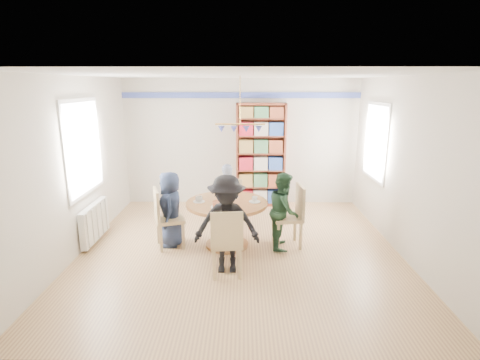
{
  "coord_description": "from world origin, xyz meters",
  "views": [
    {
      "loc": [
        0.06,
        -5.53,
        2.57
      ],
      "look_at": [
        0.0,
        0.4,
        1.05
      ],
      "focal_mm": 28.0,
      "sensor_mm": 36.0,
      "label": 1
    }
  ],
  "objects_px": {
    "chair_near": "(227,240)",
    "person_far": "(227,195)",
    "chair_left": "(165,216)",
    "person_near": "(227,224)",
    "chair_far": "(231,200)",
    "person_right": "(284,210)",
    "bookshelf": "(261,156)",
    "dining_table": "(227,213)",
    "chair_right": "(293,213)",
    "person_left": "(171,209)",
    "radiator": "(95,222)"
  },
  "relations": [
    {
      "from": "bookshelf",
      "to": "dining_table",
      "type": "bearing_deg",
      "value": -106.18
    },
    {
      "from": "chair_left",
      "to": "person_left",
      "type": "bearing_deg",
      "value": 48.98
    },
    {
      "from": "chair_far",
      "to": "chair_near",
      "type": "bearing_deg",
      "value": -90.04
    },
    {
      "from": "chair_left",
      "to": "chair_near",
      "type": "distance_m",
      "value": 1.4
    },
    {
      "from": "dining_table",
      "to": "chair_near",
      "type": "distance_m",
      "value": 1.01
    },
    {
      "from": "chair_left",
      "to": "chair_near",
      "type": "xyz_separation_m",
      "value": [
        1.03,
        -0.95,
        -0.01
      ]
    },
    {
      "from": "chair_far",
      "to": "chair_near",
      "type": "xyz_separation_m",
      "value": [
        -0.0,
        -1.99,
        0.06
      ]
    },
    {
      "from": "person_right",
      "to": "bookshelf",
      "type": "relative_size",
      "value": 0.56
    },
    {
      "from": "dining_table",
      "to": "chair_far",
      "type": "height_order",
      "value": "chair_far"
    },
    {
      "from": "radiator",
      "to": "person_near",
      "type": "height_order",
      "value": "person_near"
    },
    {
      "from": "radiator",
      "to": "chair_right",
      "type": "height_order",
      "value": "chair_right"
    },
    {
      "from": "chair_left",
      "to": "person_near",
      "type": "height_order",
      "value": "person_near"
    },
    {
      "from": "radiator",
      "to": "chair_far",
      "type": "bearing_deg",
      "value": 20.57
    },
    {
      "from": "chair_near",
      "to": "person_near",
      "type": "xyz_separation_m",
      "value": [
        -0.0,
        0.16,
        0.16
      ]
    },
    {
      "from": "chair_far",
      "to": "person_near",
      "type": "relative_size",
      "value": 0.61
    },
    {
      "from": "chair_far",
      "to": "person_near",
      "type": "distance_m",
      "value": 1.85
    },
    {
      "from": "chair_right",
      "to": "chair_near",
      "type": "height_order",
      "value": "chair_right"
    },
    {
      "from": "chair_left",
      "to": "person_near",
      "type": "relative_size",
      "value": 0.7
    },
    {
      "from": "person_near",
      "to": "chair_left",
      "type": "bearing_deg",
      "value": 142.92
    },
    {
      "from": "person_left",
      "to": "person_near",
      "type": "relative_size",
      "value": 0.88
    },
    {
      "from": "bookshelf",
      "to": "chair_far",
      "type": "bearing_deg",
      "value": -116.27
    },
    {
      "from": "radiator",
      "to": "chair_near",
      "type": "height_order",
      "value": "chair_near"
    },
    {
      "from": "chair_right",
      "to": "chair_near",
      "type": "relative_size",
      "value": 1.05
    },
    {
      "from": "chair_left",
      "to": "person_left",
      "type": "xyz_separation_m",
      "value": [
        0.08,
        0.1,
        0.08
      ]
    },
    {
      "from": "chair_right",
      "to": "person_right",
      "type": "xyz_separation_m",
      "value": [
        -0.15,
        -0.05,
        0.06
      ]
    },
    {
      "from": "chair_right",
      "to": "person_left",
      "type": "distance_m",
      "value": 1.97
    },
    {
      "from": "person_right",
      "to": "bookshelf",
      "type": "bearing_deg",
      "value": 12.27
    },
    {
      "from": "person_left",
      "to": "chair_right",
      "type": "bearing_deg",
      "value": 83.33
    },
    {
      "from": "person_near",
      "to": "bookshelf",
      "type": "distance_m",
      "value": 3.12
    },
    {
      "from": "dining_table",
      "to": "chair_left",
      "type": "distance_m",
      "value": 1.0
    },
    {
      "from": "chair_right",
      "to": "chair_far",
      "type": "distance_m",
      "value": 1.4
    },
    {
      "from": "person_near",
      "to": "person_right",
      "type": "bearing_deg",
      "value": 43.69
    },
    {
      "from": "dining_table",
      "to": "chair_far",
      "type": "bearing_deg",
      "value": 87.6
    },
    {
      "from": "chair_near",
      "to": "chair_far",
      "type": "bearing_deg",
      "value": 89.96
    },
    {
      "from": "chair_left",
      "to": "person_far",
      "type": "height_order",
      "value": "person_far"
    },
    {
      "from": "dining_table",
      "to": "chair_left",
      "type": "xyz_separation_m",
      "value": [
        -0.99,
        -0.06,
        -0.02
      ]
    },
    {
      "from": "person_near",
      "to": "bookshelf",
      "type": "xyz_separation_m",
      "value": [
        0.59,
        3.03,
        0.38
      ]
    },
    {
      "from": "chair_right",
      "to": "chair_far",
      "type": "xyz_separation_m",
      "value": [
        -1.02,
        0.96,
        -0.09
      ]
    },
    {
      "from": "dining_table",
      "to": "bookshelf",
      "type": "height_order",
      "value": "bookshelf"
    },
    {
      "from": "chair_near",
      "to": "person_far",
      "type": "height_order",
      "value": "person_far"
    },
    {
      "from": "chair_left",
      "to": "chair_right",
      "type": "xyz_separation_m",
      "value": [
        2.05,
        0.09,
        0.02
      ]
    },
    {
      "from": "person_left",
      "to": "person_near",
      "type": "bearing_deg",
      "value": 40.52
    },
    {
      "from": "chair_near",
      "to": "radiator",
      "type": "bearing_deg",
      "value": 152.9
    },
    {
      "from": "chair_far",
      "to": "person_far",
      "type": "height_order",
      "value": "person_far"
    },
    {
      "from": "dining_table",
      "to": "person_left",
      "type": "bearing_deg",
      "value": 178.05
    },
    {
      "from": "chair_far",
      "to": "person_left",
      "type": "height_order",
      "value": "person_left"
    },
    {
      "from": "person_left",
      "to": "chair_near",
      "type": "bearing_deg",
      "value": 35.92
    },
    {
      "from": "person_far",
      "to": "dining_table",
      "type": "bearing_deg",
      "value": 104.78
    },
    {
      "from": "person_right",
      "to": "dining_table",
      "type": "bearing_deg",
      "value": 93.07
    },
    {
      "from": "chair_left",
      "to": "chair_near",
      "type": "height_order",
      "value": "chair_left"
    }
  ]
}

